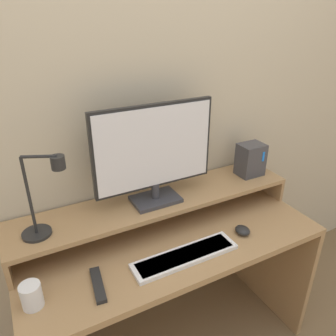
# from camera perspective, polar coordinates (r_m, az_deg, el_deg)

# --- Properties ---
(wall_back) EXTENTS (6.00, 0.05, 2.50)m
(wall_back) POSITION_cam_1_polar(r_m,az_deg,el_deg) (1.53, -4.85, 10.32)
(wall_back) COLOR beige
(wall_back) RESTS_ON ground_plane
(desk) EXTENTS (1.36, 0.56, 0.72)m
(desk) POSITION_cam_1_polar(r_m,az_deg,el_deg) (1.65, 0.71, -17.58)
(desk) COLOR #A87F51
(desk) RESTS_ON ground_plane
(monitor_shelf) EXTENTS (1.36, 0.27, 0.13)m
(monitor_shelf) POSITION_cam_1_polar(r_m,az_deg,el_deg) (1.56, -1.76, -5.95)
(monitor_shelf) COLOR #A87F51
(monitor_shelf) RESTS_ON desk
(monitor) EXTENTS (0.56, 0.15, 0.46)m
(monitor) POSITION_cam_1_polar(r_m,az_deg,el_deg) (1.42, -2.35, 2.74)
(monitor) COLOR #38383D
(monitor) RESTS_ON monitor_shelf
(desk_lamp) EXTENTS (0.20, 0.13, 0.34)m
(desk_lamp) POSITION_cam_1_polar(r_m,az_deg,el_deg) (1.32, -20.87, -5.17)
(desk_lamp) COLOR black
(desk_lamp) RESTS_ON monitor_shelf
(router_dock) EXTENTS (0.13, 0.11, 0.17)m
(router_dock) POSITION_cam_1_polar(r_m,az_deg,el_deg) (1.79, 14.17, 1.44)
(router_dock) COLOR #3D3D42
(router_dock) RESTS_ON monitor_shelf
(keyboard) EXTENTS (0.46, 0.12, 0.02)m
(keyboard) POSITION_cam_1_polar(r_m,az_deg,el_deg) (1.41, 3.02, -15.02)
(keyboard) COLOR white
(keyboard) RESTS_ON desk
(mouse) EXTENTS (0.06, 0.08, 0.03)m
(mouse) POSITION_cam_1_polar(r_m,az_deg,el_deg) (1.57, 12.85, -10.54)
(mouse) COLOR black
(mouse) RESTS_ON desk
(remote_control) EXTENTS (0.06, 0.18, 0.02)m
(remote_control) POSITION_cam_1_polar(r_m,az_deg,el_deg) (1.32, -12.11, -19.24)
(remote_control) COLOR black
(remote_control) RESTS_ON desk
(mug) EXTENTS (0.07, 0.07, 0.09)m
(mug) POSITION_cam_1_polar(r_m,az_deg,el_deg) (1.30, -22.68, -19.83)
(mug) COLOR white
(mug) RESTS_ON desk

